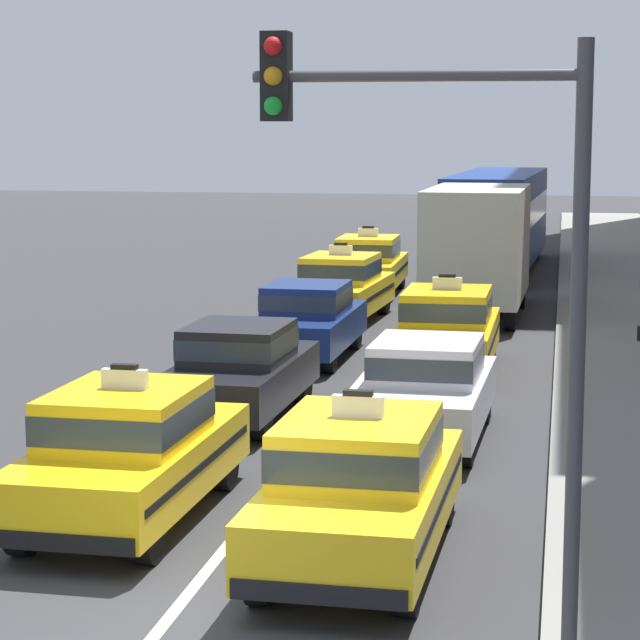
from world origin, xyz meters
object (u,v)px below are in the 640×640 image
object	(u,v)px
sedan_left_second	(239,368)
sedan_left_third	(308,319)
traffic_light_pole	(465,240)
taxi_left_fourth	(342,287)
sedan_right_second	(427,387)
taxi_right_third	(447,329)
bus_right_fifth	(498,215)
taxi_left_fifth	(368,264)
taxi_left_nearest	(129,450)
box_truck_right_fourth	(480,246)
taxi_right_nearest	(359,485)

from	to	relation	value
sedan_left_second	sedan_left_third	size ratio (longest dim) A/B	1.00
sedan_left_second	traffic_light_pole	bearing A→B (deg)	-65.37
taxi_left_fourth	sedan_right_second	size ratio (longest dim) A/B	1.07
taxi_right_third	bus_right_fifth	distance (m)	18.99
taxi_left_fifth	bus_right_fifth	bearing A→B (deg)	65.73
sedan_left_second	taxi_left_nearest	bearing A→B (deg)	-89.56
taxi_left_nearest	box_truck_right_fourth	xyz separation A→B (m)	(3.05, 18.41, 0.90)
sedan_left_third	taxi_right_third	size ratio (longest dim) A/B	0.95
sedan_left_second	sedan_left_third	xyz separation A→B (m)	(0.04, 5.66, 0.00)
sedan_left_second	taxi_right_third	size ratio (longest dim) A/B	0.95
taxi_left_fifth	taxi_right_nearest	world-z (taller)	same
taxi_left_nearest	taxi_left_fifth	world-z (taller)	same
taxi_left_fifth	taxi_right_nearest	size ratio (longest dim) A/B	1.00
sedan_left_third	taxi_left_fourth	size ratio (longest dim) A/B	0.93
sedan_left_second	sedan_right_second	xyz separation A→B (m)	(3.18, -1.02, 0.00)
sedan_left_third	taxi_right_third	world-z (taller)	taxi_right_third
box_truck_right_fourth	bus_right_fifth	bearing A→B (deg)	90.45
traffic_light_pole	taxi_left_nearest	bearing A→B (deg)	139.18
bus_right_fifth	taxi_right_third	bearing A→B (deg)	-90.06
box_truck_right_fourth	traffic_light_pole	world-z (taller)	traffic_light_pole
sedan_left_third	box_truck_right_fourth	world-z (taller)	box_truck_right_fourth
taxi_left_fourth	box_truck_right_fourth	distance (m)	3.78
sedan_left_second	taxi_right_nearest	bearing A→B (deg)	-65.95
sedan_left_second	taxi_right_third	distance (m)	5.47
taxi_left_fourth	traffic_light_pole	xyz separation A→B (m)	(4.47, -20.37, 2.94)
traffic_light_pole	taxi_right_nearest	bearing A→B (deg)	116.08
taxi_left_nearest	taxi_left_fourth	xyz separation A→B (m)	(-0.18, 16.66, 0.00)
sedan_left_third	sedan_right_second	distance (m)	7.38
taxi_left_fifth	box_truck_right_fourth	xyz separation A→B (m)	(3.36, -3.62, 0.90)
sedan_right_second	box_truck_right_fourth	distance (m)	13.70
sedan_left_second	traffic_light_pole	distance (m)	10.82
sedan_left_third	taxi_right_nearest	world-z (taller)	taxi_right_nearest
taxi_left_fifth	traffic_light_pole	world-z (taller)	traffic_light_pole
sedan_left_third	box_truck_right_fourth	bearing A→B (deg)	66.38
sedan_left_second	bus_right_fifth	world-z (taller)	bus_right_fifth
taxi_left_fourth	taxi_right_third	distance (m)	7.07
sedan_left_second	taxi_right_third	xyz separation A→B (m)	(3.00, 4.57, 0.03)
box_truck_right_fourth	bus_right_fifth	distance (m)	10.88
taxi_right_third	traffic_light_pole	bearing A→B (deg)	-84.54
taxi_left_nearest	sedan_right_second	world-z (taller)	taxi_left_nearest
sedan_left_second	sedan_right_second	distance (m)	3.34
taxi_left_nearest	bus_right_fifth	xyz separation A→B (m)	(2.97, 29.29, 0.94)
taxi_right_third	box_truck_right_fourth	bearing A→B (deg)	89.26
taxi_left_nearest	taxi_right_nearest	xyz separation A→B (m)	(2.98, -1.04, 0.00)
sedan_right_second	traffic_light_pole	xyz separation A→B (m)	(1.15, -8.44, 2.97)
taxi_right_nearest	bus_right_fifth	bearing A→B (deg)	90.03
taxi_left_fifth	taxi_right_third	bearing A→B (deg)	-74.46
taxi_right_third	box_truck_right_fourth	xyz separation A→B (m)	(0.10, 8.08, 0.90)
sedan_left_third	bus_right_fifth	xyz separation A→B (m)	(2.98, 17.88, 0.97)
sedan_left_second	taxi_right_third	bearing A→B (deg)	56.79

